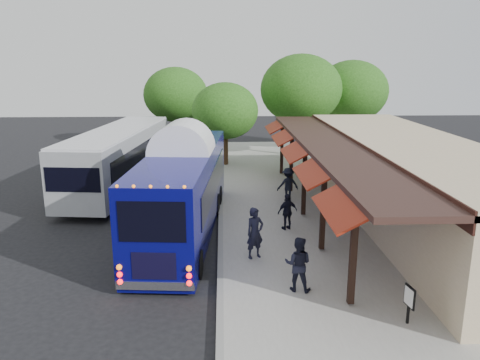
% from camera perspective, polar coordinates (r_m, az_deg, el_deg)
% --- Properties ---
extents(ground, '(90.00, 90.00, 0.00)m').
position_cam_1_polar(ground, '(17.43, -2.56, -9.22)').
color(ground, black).
rests_on(ground, ground).
extents(sidewalk, '(10.00, 40.00, 0.15)m').
position_cam_1_polar(sidewalk, '(21.68, 10.87, -4.46)').
color(sidewalk, '#9E9B93').
rests_on(sidewalk, ground).
extents(curb, '(0.20, 40.00, 0.16)m').
position_cam_1_polar(curb, '(21.13, -2.37, -4.70)').
color(curb, gray).
rests_on(curb, ground).
extents(station_shelter, '(8.15, 20.00, 3.60)m').
position_cam_1_polar(station_shelter, '(22.20, 19.63, 0.16)').
color(station_shelter, tan).
rests_on(station_shelter, ground).
extents(coach_bus, '(3.33, 11.65, 3.68)m').
position_cam_1_polar(coach_bus, '(19.30, -6.89, -0.73)').
color(coach_bus, '#080865').
rests_on(coach_bus, ground).
extents(city_bus, '(4.01, 12.60, 3.33)m').
position_cam_1_polar(city_bus, '(26.80, -14.51, 2.85)').
color(city_bus, gray).
rests_on(city_bus, ground).
extents(ped_a, '(0.80, 0.70, 1.85)m').
position_cam_1_polar(ped_a, '(16.57, 1.84, -6.47)').
color(ped_a, black).
rests_on(ped_a, sidewalk).
extents(ped_b, '(0.97, 0.85, 1.71)m').
position_cam_1_polar(ped_b, '(14.44, 7.08, -10.12)').
color(ped_b, black).
rests_on(ped_b, sidewalk).
extents(ped_c, '(0.97, 0.68, 1.53)m').
position_cam_1_polar(ped_c, '(19.44, 5.81, -3.86)').
color(ped_c, black).
rests_on(ped_c, sidewalk).
extents(ped_d, '(1.18, 0.81, 1.68)m').
position_cam_1_polar(ped_d, '(23.39, 5.86, -0.54)').
color(ped_d, black).
rests_on(ped_d, sidewalk).
extents(sign_board, '(0.13, 0.49, 1.07)m').
position_cam_1_polar(sign_board, '(13.47, 19.95, -13.44)').
color(sign_board, black).
rests_on(sign_board, sidewalk).
extents(tree_left, '(4.40, 4.40, 5.63)m').
position_cam_1_polar(tree_left, '(31.24, -1.82, 8.41)').
color(tree_left, '#382314').
rests_on(tree_left, ground).
extents(tree_mid, '(5.85, 5.85, 7.49)m').
position_cam_1_polar(tree_mid, '(34.43, 7.45, 10.92)').
color(tree_mid, '#382314').
rests_on(tree_mid, ground).
extents(tree_right, '(5.52, 5.52, 7.06)m').
position_cam_1_polar(tree_right, '(37.38, 13.46, 10.47)').
color(tree_right, '#382314').
rests_on(tree_right, ground).
extents(tree_far, '(5.10, 5.10, 6.53)m').
position_cam_1_polar(tree_far, '(38.15, -7.85, 10.26)').
color(tree_far, '#382314').
rests_on(tree_far, ground).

